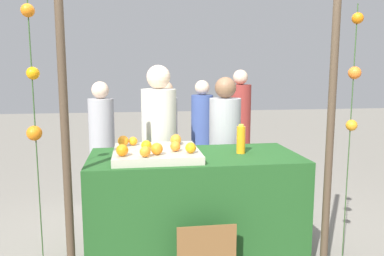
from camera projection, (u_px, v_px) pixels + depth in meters
The scene contains 23 objects.
stall_counter at pixel (195, 210), 3.22m from camera, with size 1.70×0.81×0.93m, color #1E4C1E.
orange_tray at pixel (156, 153), 3.07m from camera, with size 0.67×0.66×0.06m, color #B2AD99.
orange_0 at pixel (176, 139), 3.31m from camera, with size 0.08×0.08×0.08m, color orange.
orange_1 at pixel (175, 146), 2.99m from camera, with size 0.08×0.08×0.08m, color orange.
orange_2 at pixel (146, 145), 3.02m from camera, with size 0.08×0.08×0.08m, color orange.
orange_3 at pixel (157, 149), 2.87m from camera, with size 0.09×0.09×0.09m, color orange.
orange_4 at pixel (176, 140), 3.24m from camera, with size 0.09×0.09×0.09m, color orange.
orange_5 at pixel (123, 141), 3.19m from camera, with size 0.09×0.09×0.09m, color orange.
orange_6 at pixel (145, 152), 2.79m from camera, with size 0.08×0.08×0.08m, color orange.
orange_7 at pixel (133, 141), 3.23m from camera, with size 0.07×0.07×0.07m, color orange.
orange_8 at pixel (191, 148), 2.93m from camera, with size 0.08×0.08×0.08m, color orange.
orange_9 at pixel (122, 150), 2.82m from camera, with size 0.09×0.09×0.09m, color orange.
juice_bottle at pixel (241, 140), 3.19m from camera, with size 0.07×0.07×0.24m.
vendor_left at pixel (159, 158), 3.74m from camera, with size 0.33×0.33×1.67m.
vendor_right at pixel (225, 160), 3.88m from camera, with size 0.31×0.31×1.55m.
crowd_person_0 at pixel (239, 128), 5.77m from camera, with size 0.33×0.33×1.62m.
crowd_person_1 at pixel (102, 149), 4.58m from camera, with size 0.30×0.30×1.49m.
crowd_person_2 at pixel (202, 138), 5.32m from camera, with size 0.30×0.30×1.48m.
crowd_person_3 at pixel (165, 146), 4.73m from camera, with size 0.30×0.30×1.49m.
canopy_post_left at pixel (66, 151), 2.55m from camera, with size 0.06×0.06×2.18m, color #473828.
canopy_post_right at pixel (330, 143), 2.82m from camera, with size 0.06×0.06×2.18m, color #473828.
garland_strand_left at pixel (32, 89), 2.44m from camera, with size 0.10×0.10×2.08m.
garland_strand_right at pixel (354, 79), 2.78m from camera, with size 0.09×0.09×2.08m.
Camera 1 is at (-0.47, -3.04, 1.62)m, focal length 36.09 mm.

